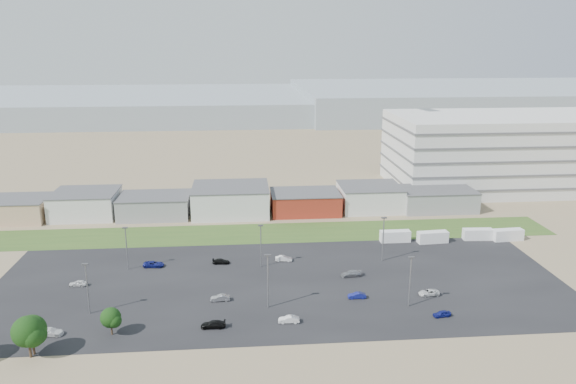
{
  "coord_description": "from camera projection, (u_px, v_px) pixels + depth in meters",
  "views": [
    {
      "loc": [
        -2.74,
        -88.97,
        49.63
      ],
      "look_at": [
        6.79,
        22.0,
        19.4
      ],
      "focal_mm": 35.0,
      "sensor_mm": 36.0,
      "label": 1
    }
  ],
  "objects": [
    {
      "name": "parked_car_4",
      "position": [
        220.0,
        298.0,
        110.25
      ],
      "size": [
        3.85,
        1.49,
        1.25
      ],
      "primitive_type": "imported",
      "rotation": [
        0.0,
        0.0,
        -1.53
      ],
      "color": "#A5A5AA",
      "rests_on": "ground"
    },
    {
      "name": "tree_mid",
      "position": [
        28.0,
        335.0,
        89.74
      ],
      "size": [
        5.41,
        5.41,
        8.11
      ],
      "primitive_type": null,
      "color": "black",
      "rests_on": "ground"
    },
    {
      "name": "parked_car_1",
      "position": [
        357.0,
        295.0,
        111.37
      ],
      "size": [
        3.64,
        1.35,
        1.19
      ],
      "primitive_type": "imported",
      "rotation": [
        0.0,
        0.0,
        -1.6
      ],
      "color": "navy",
      "rests_on": "ground"
    },
    {
      "name": "parked_car_10",
      "position": [
        50.0,
        332.0,
        97.42
      ],
      "size": [
        4.71,
        2.35,
        1.32
      ],
      "primitive_type": "imported",
      "rotation": [
        0.0,
        0.0,
        1.46
      ],
      "color": "silver",
      "rests_on": "ground"
    },
    {
      "name": "parked_car_3",
      "position": [
        213.0,
        324.0,
        99.97
      ],
      "size": [
        4.48,
        1.93,
        1.29
      ],
      "primitive_type": "imported",
      "rotation": [
        0.0,
        0.0,
        -1.6
      ],
      "color": "black",
      "rests_on": "ground"
    },
    {
      "name": "box_trailer_c",
      "position": [
        478.0,
        234.0,
        144.1
      ],
      "size": [
        7.62,
        2.77,
        2.81
      ],
      "primitive_type": null,
      "rotation": [
        0.0,
        0.0,
        -0.06
      ],
      "color": "silver",
      "rests_on": "ground"
    },
    {
      "name": "ground",
      "position": [
        260.0,
        332.0,
        98.78
      ],
      "size": [
        700.0,
        700.0,
        0.0
      ],
      "primitive_type": "plane",
      "color": "#7F6F51",
      "rests_on": "ground"
    },
    {
      "name": "lightpole_front_m",
      "position": [
        268.0,
        281.0,
        106.37
      ],
      "size": [
        1.27,
        0.53,
        10.8
      ],
      "primitive_type": null,
      "color": "slate",
      "rests_on": "ground"
    },
    {
      "name": "tree_right",
      "position": [
        32.0,
        333.0,
        90.65
      ],
      "size": [
        5.17,
        5.17,
        7.75
      ],
      "primitive_type": null,
      "color": "black",
      "rests_on": "ground"
    },
    {
      "name": "box_trailer_b",
      "position": [
        433.0,
        237.0,
        141.87
      ],
      "size": [
        7.86,
        3.01,
        2.89
      ],
      "primitive_type": null,
      "rotation": [
        0.0,
        0.0,
        0.08
      ],
      "color": "silver",
      "rests_on": "ground"
    },
    {
      "name": "parked_car_11",
      "position": [
        284.0,
        259.0,
        130.1
      ],
      "size": [
        3.97,
        1.7,
        1.27
      ],
      "primitive_type": "imported",
      "rotation": [
        0.0,
        0.0,
        1.48
      ],
      "color": "silver",
      "rests_on": "ground"
    },
    {
      "name": "lightpole_back_r",
      "position": [
        383.0,
        239.0,
        129.18
      ],
      "size": [
        1.24,
        0.52,
        10.58
      ],
      "primitive_type": null,
      "color": "slate",
      "rests_on": "ground"
    },
    {
      "name": "tree_near",
      "position": [
        111.0,
        320.0,
        97.04
      ],
      "size": [
        3.81,
        3.81,
        5.71
      ],
      "primitive_type": null,
      "color": "black",
      "rests_on": "ground"
    },
    {
      "name": "parked_car_2",
      "position": [
        442.0,
        314.0,
        103.99
      ],
      "size": [
        3.51,
        1.78,
        1.15
      ],
      "primitive_type": "imported",
      "rotation": [
        0.0,
        0.0,
        -1.44
      ],
      "color": "navy",
      "rests_on": "ground"
    },
    {
      "name": "lightpole_back_l",
      "position": [
        127.0,
        248.0,
        124.37
      ],
      "size": [
        1.16,
        0.48,
        9.89
      ],
      "primitive_type": null,
      "color": "slate",
      "rests_on": "ground"
    },
    {
      "name": "parked_car_5",
      "position": [
        78.0,
        283.0,
        116.95
      ],
      "size": [
        3.67,
        1.63,
        1.23
      ],
      "primitive_type": "imported",
      "rotation": [
        0.0,
        0.0,
        -1.62
      ],
      "color": "silver",
      "rests_on": "ground"
    },
    {
      "name": "parked_car_6",
      "position": [
        221.0,
        261.0,
        128.63
      ],
      "size": [
        4.02,
        1.83,
        1.14
      ],
      "primitive_type": "imported",
      "rotation": [
        0.0,
        0.0,
        1.51
      ],
      "color": "black",
      "rests_on": "ground"
    },
    {
      "name": "lightpole_back_m",
      "position": [
        261.0,
        246.0,
        125.76
      ],
      "size": [
        1.17,
        0.49,
        9.95
      ],
      "primitive_type": null,
      "color": "slate",
      "rests_on": "ground"
    },
    {
      "name": "box_trailer_d",
      "position": [
        508.0,
        235.0,
        143.51
      ],
      "size": [
        7.9,
        2.94,
        2.91
      ],
      "primitive_type": null,
      "rotation": [
        0.0,
        0.0,
        0.07
      ],
      "color": "silver",
      "rests_on": "ground"
    },
    {
      "name": "building_row",
      "position": [
        193.0,
        201.0,
        164.59
      ],
      "size": [
        170.0,
        20.0,
        8.0
      ],
      "primitive_type": null,
      "color": "silver",
      "rests_on": "ground"
    },
    {
      "name": "hills_backdrop",
      "position": [
        299.0,
        105.0,
        403.78
      ],
      "size": [
        700.0,
        200.0,
        9.0
      ],
      "primitive_type": null,
      "color": "gray",
      "rests_on": "ground"
    },
    {
      "name": "lightpole_front_l",
      "position": [
        88.0,
        289.0,
        104.06
      ],
      "size": [
        1.18,
        0.49,
        10.02
      ],
      "primitive_type": null,
      "color": "slate",
      "rests_on": "ground"
    },
    {
      "name": "parked_car_9",
      "position": [
        154.0,
        264.0,
        126.83
      ],
      "size": [
        4.8,
        2.5,
        1.29
      ],
      "primitive_type": "imported",
      "rotation": [
        0.0,
        0.0,
        1.49
      ],
      "color": "navy",
      "rests_on": "ground"
    },
    {
      "name": "parking_lot",
      "position": [
        280.0,
        283.0,
        118.42
      ],
      "size": [
        120.0,
        50.0,
        0.01
      ],
      "primitive_type": "cube",
      "color": "black",
      "rests_on": "ground"
    },
    {
      "name": "parked_car_13",
      "position": [
        289.0,
        319.0,
        101.78
      ],
      "size": [
        3.91,
        1.56,
        1.26
      ],
      "primitive_type": "imported",
      "rotation": [
        0.0,
        0.0,
        -1.63
      ],
      "color": "silver",
      "rests_on": "ground"
    },
    {
      "name": "lightpole_front_r",
      "position": [
        410.0,
        282.0,
        106.87
      ],
      "size": [
        1.2,
        0.5,
        10.19
      ],
      "primitive_type": null,
      "color": "slate",
      "rests_on": "ground"
    },
    {
      "name": "parked_car_12",
      "position": [
        351.0,
        274.0,
        121.71
      ],
      "size": [
        4.6,
        2.18,
        1.3
      ],
      "primitive_type": "imported",
      "rotation": [
        0.0,
        0.0,
        -1.49
      ],
      "color": "#A5A5AA",
      "rests_on": "ground"
    },
    {
      "name": "grass_strip",
      "position": [
        253.0,
        234.0,
        148.77
      ],
      "size": [
        160.0,
        16.0,
        0.02
      ],
      "primitive_type": "cube",
      "color": "#33531F",
      "rests_on": "ground"
    },
    {
      "name": "parking_garage",
      "position": [
        509.0,
        151.0,
        194.28
      ],
      "size": [
        80.0,
        40.0,
        25.0
      ],
      "primitive_type": "cube",
      "color": "silver",
      "rests_on": "ground"
    },
    {
      "name": "parked_car_0",
      "position": [
        429.0,
        293.0,
        112.69
      ],
      "size": [
        4.3,
        2.18,
        1.17
      ],
      "primitive_type": "imported",
      "rotation": [
        0.0,
        0.0,
        -1.51
      ],
      "color": "silver",
      "rests_on": "ground"
    },
    {
      "name": "box_trailer_a",
      "position": [
        395.0,
        236.0,
        142.55
      ],
      "size": [
        7.65,
        2.47,
        2.86
      ],
      "primitive_type": null,
      "rotation": [
        0.0,
        0.0,
        0.01
      ],
      "color": "silver",
      "rests_on": "ground"
    }
  ]
}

